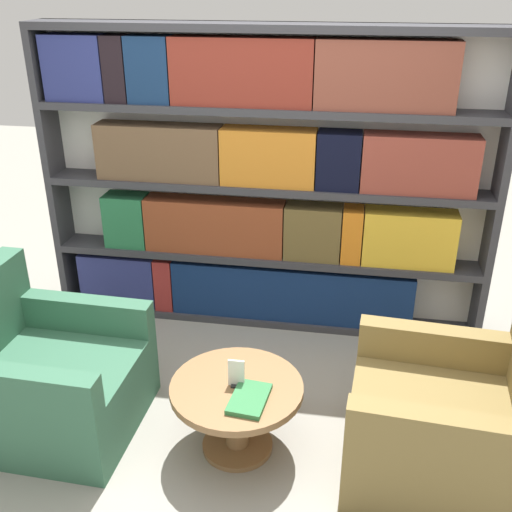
# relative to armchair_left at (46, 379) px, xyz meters

# --- Properties ---
(ground_plane) EXTENTS (14.00, 14.00, 0.00)m
(ground_plane) POSITION_rel_armchair_left_xyz_m (1.04, -0.10, -0.30)
(ground_plane) COLOR gray
(bookshelf) EXTENTS (3.10, 0.30, 2.10)m
(bookshelf) POSITION_rel_armchair_left_xyz_m (1.02, 1.37, 0.74)
(bookshelf) COLOR silver
(bookshelf) RESTS_ON ground_plane
(armchair_left) EXTENTS (0.96, 0.87, 0.90)m
(armchair_left) POSITION_rel_armchair_left_xyz_m (0.00, 0.00, 0.00)
(armchair_left) COLOR #336047
(armchair_left) RESTS_ON ground_plane
(armchair_right) EXTENTS (0.99, 0.91, 0.90)m
(armchair_right) POSITION_rel_armchair_left_xyz_m (2.21, -0.00, 0.00)
(armchair_right) COLOR olive
(armchair_right) RESTS_ON ground_plane
(coffee_table) EXTENTS (0.71, 0.71, 0.42)m
(coffee_table) POSITION_rel_armchair_left_xyz_m (1.11, -0.03, 0.00)
(coffee_table) COLOR brown
(coffee_table) RESTS_ON ground_plane
(table_sign) EXTENTS (0.09, 0.06, 0.16)m
(table_sign) POSITION_rel_armchair_left_xyz_m (1.11, -0.03, 0.19)
(table_sign) COLOR black
(table_sign) RESTS_ON coffee_table
(stray_book) EXTENTS (0.20, 0.29, 0.03)m
(stray_book) POSITION_rel_armchair_left_xyz_m (1.20, -0.15, 0.13)
(stray_book) COLOR #2D703D
(stray_book) RESTS_ON coffee_table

